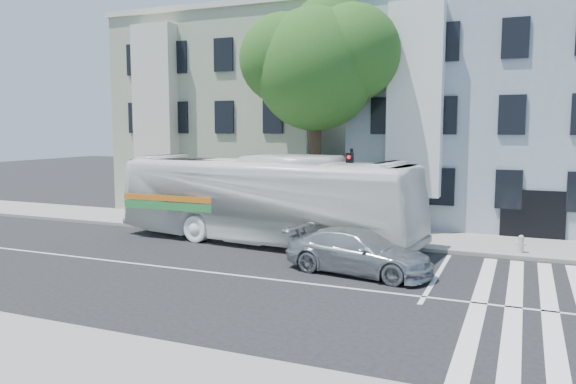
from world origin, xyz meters
The scene contains 11 objects.
ground centered at (0.00, 0.00, 0.00)m, with size 120.00×120.00×0.00m, color black.
sidewalk_far centered at (0.00, 8.00, 0.07)m, with size 80.00×4.00×0.15m, color gray.
sidewalk_near centered at (0.00, -8.00, 0.07)m, with size 80.00×4.00×0.15m, color gray.
building_left centered at (-7.00, 15.00, 5.50)m, with size 12.00×10.00×11.00m, color #949E84.
building_right centered at (7.00, 15.00, 5.50)m, with size 12.00×10.00×11.00m, color #8D9AA8.
street_tree centered at (0.06, 8.74, 7.83)m, with size 7.30×5.90×11.10m.
bus centered at (-1.03, 5.20, 1.86)m, with size 13.36×3.13×3.72m, color white.
sedan centered at (4.00, 1.88, 0.73)m, with size 5.04×2.05×1.46m, color #B0B3B7.
hedge centered at (-4.95, 6.80, 0.50)m, with size 8.50×0.84×0.70m, color #2A5C1E, non-canonical shape.
traffic_signal centered at (2.48, 5.94, 2.59)m, with size 0.42×0.52×4.01m.
fire_hydrant centered at (9.00, 6.63, 0.50)m, with size 0.38×0.22×0.68m.
Camera 1 is at (9.01, -15.98, 4.86)m, focal length 35.00 mm.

